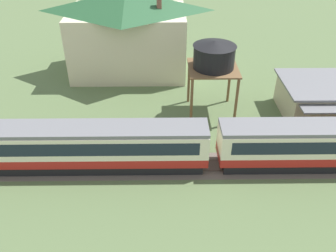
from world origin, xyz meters
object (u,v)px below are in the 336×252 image
(passenger_train, at_px, (93,145))
(station_building, at_px, (332,98))
(station_house_dark_green_roof, at_px, (128,31))
(water_tower, at_px, (214,56))

(passenger_train, distance_m, station_building, 24.71)
(passenger_train, bearing_deg, station_house_dark_green_roof, 85.55)
(passenger_train, bearing_deg, station_building, 19.83)
(passenger_train, distance_m, station_house_dark_green_roof, 19.76)
(station_building, height_order, station_house_dark_green_roof, station_house_dark_green_roof)
(station_building, bearing_deg, passenger_train, -160.17)
(station_house_dark_green_roof, relative_size, water_tower, 1.91)
(station_house_dark_green_roof, bearing_deg, water_tower, -48.45)
(station_building, xyz_separation_m, station_house_dark_green_roof, (-21.73, 11.09, 3.40))
(passenger_train, distance_m, water_tower, 14.62)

